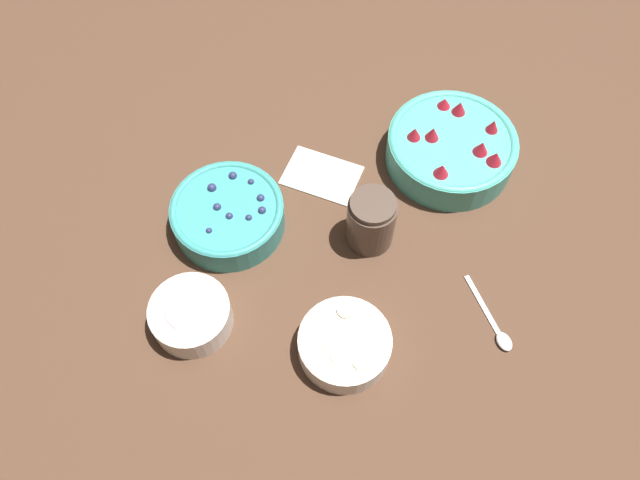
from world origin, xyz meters
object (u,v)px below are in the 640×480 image
Objects in this scene: jar_chocolate at (371,222)px; bowl_bananas at (344,343)px; bowl_blueberries at (228,214)px; bowl_strawberries at (451,147)px; bowl_cream at (190,314)px.

bowl_bananas is at bearing 75.03° from jar_chocolate.
jar_chocolate is (-0.23, 0.03, 0.02)m from bowl_blueberries.
bowl_bananas is 0.21m from jar_chocolate.
jar_chocolate is at bearing -104.97° from bowl_bananas.
bowl_blueberries is at bearing 17.41° from bowl_strawberries.
bowl_bananas is 1.33× the size of jar_chocolate.
bowl_blueberries is 0.29m from bowl_bananas.
bowl_blueberries reaches higher than bowl_bananas.
bowl_bananas is at bearing 166.85° from bowl_cream.
bowl_cream reaches higher than bowl_blueberries.
bowl_strawberries reaches higher than bowl_blueberries.
bowl_strawberries is at bearing -162.59° from bowl_blueberries.
jar_chocolate is (-0.05, -0.20, 0.02)m from bowl_bananas.
bowl_blueberries is 0.18m from bowl_cream.
bowl_strawberries is 1.83× the size of bowl_cream.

